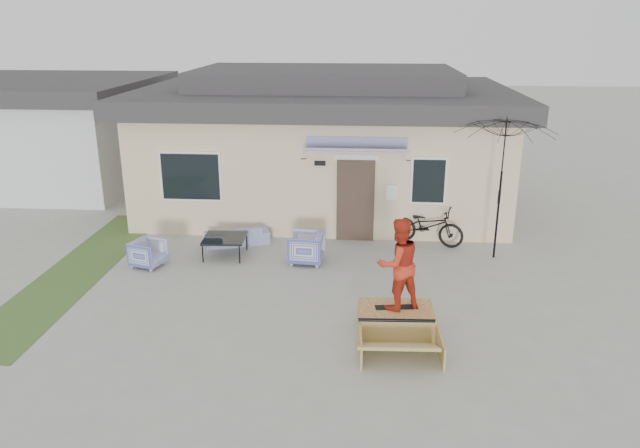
# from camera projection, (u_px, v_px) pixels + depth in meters

# --- Properties ---
(ground) EXTENTS (90.00, 90.00, 0.00)m
(ground) POSITION_uv_depth(u_px,v_px,m) (297.00, 319.00, 11.49)
(ground) COLOR #A0A096
(ground) RESTS_ON ground
(grass_strip) EXTENTS (1.40, 8.00, 0.01)m
(grass_strip) POSITION_uv_depth(u_px,v_px,m) (79.00, 270.00, 13.75)
(grass_strip) COLOR #3E5E2A
(grass_strip) RESTS_ON ground
(house) EXTENTS (10.80, 8.49, 4.10)m
(house) POSITION_uv_depth(u_px,v_px,m) (325.00, 139.00, 18.43)
(house) COLOR beige
(house) RESTS_ON ground
(neighbor_house) EXTENTS (8.60, 7.60, 3.50)m
(neighbor_house) POSITION_uv_depth(u_px,v_px,m) (29.00, 129.00, 21.12)
(neighbor_house) COLOR silver
(neighbor_house) RESTS_ON ground
(loveseat) EXTENTS (1.65, 0.97, 0.62)m
(loveseat) POSITION_uv_depth(u_px,v_px,m) (237.00, 232.00, 15.27)
(loveseat) COLOR #3C42A0
(loveseat) RESTS_ON ground
(armchair_left) EXTENTS (0.79, 0.82, 0.68)m
(armchair_left) POSITION_uv_depth(u_px,v_px,m) (148.00, 252.00, 13.86)
(armchair_left) COLOR #3C42A0
(armchair_left) RESTS_ON ground
(armchair_right) EXTENTS (0.79, 0.84, 0.79)m
(armchair_right) POSITION_uv_depth(u_px,v_px,m) (306.00, 246.00, 14.06)
(armchair_right) COLOR #3C42A0
(armchair_right) RESTS_ON ground
(coffee_table) EXTENTS (1.01, 1.01, 0.48)m
(coffee_table) POSITION_uv_depth(u_px,v_px,m) (225.00, 247.00, 14.48)
(coffee_table) COLOR black
(coffee_table) RESTS_ON ground
(bicycle) EXTENTS (1.95, 1.27, 1.18)m
(bicycle) POSITION_uv_depth(u_px,v_px,m) (428.00, 222.00, 15.18)
(bicycle) COLOR black
(bicycle) RESTS_ON ground
(patio_umbrella) EXTENTS (2.68, 2.55, 2.20)m
(patio_umbrella) POSITION_uv_depth(u_px,v_px,m) (500.00, 186.00, 13.93)
(patio_umbrella) COLOR black
(patio_umbrella) RESTS_ON ground
(skate_ramp) EXTENTS (1.40, 1.83, 0.44)m
(skate_ramp) POSITION_uv_depth(u_px,v_px,m) (396.00, 320.00, 10.96)
(skate_ramp) COLOR tan
(skate_ramp) RESTS_ON ground
(skateboard) EXTENTS (0.78, 0.29, 0.05)m
(skateboard) POSITION_uv_depth(u_px,v_px,m) (396.00, 307.00, 10.93)
(skateboard) COLOR black
(skateboard) RESTS_ON skate_ramp
(skater) EXTENTS (1.02, 0.93, 1.67)m
(skater) POSITION_uv_depth(u_px,v_px,m) (398.00, 262.00, 10.65)
(skater) COLOR red
(skater) RESTS_ON skateboard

